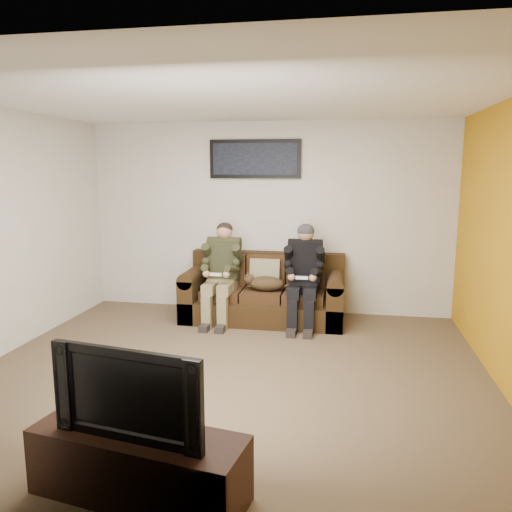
% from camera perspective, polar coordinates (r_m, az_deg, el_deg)
% --- Properties ---
extents(floor, '(5.00, 5.00, 0.00)m').
position_cam_1_polar(floor, '(5.05, -2.88, -13.03)').
color(floor, brown).
rests_on(floor, ground).
extents(ceiling, '(5.00, 5.00, 0.00)m').
position_cam_1_polar(ceiling, '(4.69, -3.17, 17.65)').
color(ceiling, silver).
rests_on(ceiling, ground).
extents(wall_back, '(5.00, 0.00, 5.00)m').
position_cam_1_polar(wall_back, '(6.89, 1.31, 4.36)').
color(wall_back, beige).
rests_on(wall_back, ground).
extents(wall_front, '(5.00, 0.00, 5.00)m').
position_cam_1_polar(wall_front, '(2.60, -14.56, -5.29)').
color(wall_front, beige).
rests_on(wall_front, ground).
extents(sofa, '(2.08, 0.90, 0.85)m').
position_cam_1_polar(sofa, '(6.64, 0.97, -4.43)').
color(sofa, '#301F0E').
rests_on(sofa, ground).
extents(throw_pillow, '(0.40, 0.19, 0.39)m').
position_cam_1_polar(throw_pillow, '(6.61, 1.03, -1.97)').
color(throw_pillow, '#8D805C').
rests_on(throw_pillow, sofa).
extents(throw_blanket, '(0.43, 0.21, 0.08)m').
position_cam_1_polar(throw_blanket, '(6.91, -3.82, 0.60)').
color(throw_blanket, gray).
rests_on(throw_blanket, sofa).
extents(person_left, '(0.51, 0.87, 1.27)m').
position_cam_1_polar(person_left, '(6.50, -3.93, -1.27)').
color(person_left, '#857953').
rests_on(person_left, sofa).
extents(person_right, '(0.51, 0.86, 1.28)m').
position_cam_1_polar(person_right, '(6.32, 5.52, -1.57)').
color(person_right, black).
rests_on(person_right, sofa).
extents(cat, '(0.66, 0.26, 0.24)m').
position_cam_1_polar(cat, '(6.43, 1.00, -3.11)').
color(cat, '#4F3A1F').
rests_on(cat, sofa).
extents(framed_poster, '(1.25, 0.05, 0.52)m').
position_cam_1_polar(framed_poster, '(6.85, -0.12, 11.03)').
color(framed_poster, black).
rests_on(framed_poster, wall_back).
extents(tv_stand, '(1.38, 0.64, 0.42)m').
position_cam_1_polar(tv_stand, '(3.34, -13.25, -22.20)').
color(tv_stand, black).
rests_on(tv_stand, ground).
extents(television, '(0.98, 0.28, 0.56)m').
position_cam_1_polar(television, '(3.11, -13.62, -14.56)').
color(television, black).
rests_on(television, tv_stand).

